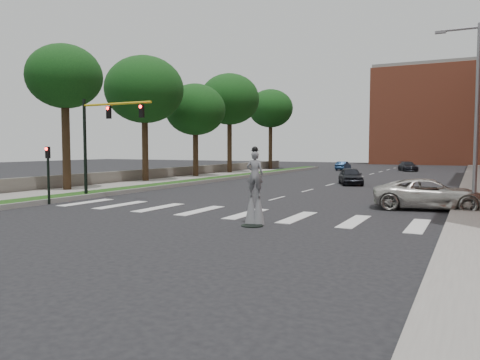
# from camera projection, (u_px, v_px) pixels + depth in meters

# --- Properties ---
(ground_plane) EXTENTS (160.00, 160.00, 0.00)m
(ground_plane) POSITION_uv_depth(u_px,v_px,m) (213.00, 215.00, 22.04)
(ground_plane) COLOR black
(ground_plane) RESTS_ON ground
(grass_median) EXTENTS (2.00, 60.00, 0.25)m
(grass_median) POSITION_uv_depth(u_px,v_px,m) (213.00, 179.00, 45.01)
(grass_median) COLOR #183D11
(grass_median) RESTS_ON ground
(median_curb) EXTENTS (0.20, 60.00, 0.28)m
(median_curb) POSITION_uv_depth(u_px,v_px,m) (223.00, 179.00, 44.54)
(median_curb) COLOR gray
(median_curb) RESTS_ON ground
(sidewalk_left) EXTENTS (4.00, 60.00, 0.18)m
(sidewalk_left) POSITION_uv_depth(u_px,v_px,m) (118.00, 186.00, 37.44)
(sidewalk_left) COLOR gray
(sidewalk_left) RESTS_ON ground
(stone_wall) EXTENTS (0.50, 56.00, 1.10)m
(stone_wall) POSITION_uv_depth(u_px,v_px,m) (177.00, 172.00, 49.23)
(stone_wall) COLOR #5A554D
(stone_wall) RESTS_ON ground
(manhole) EXTENTS (0.90, 0.90, 0.04)m
(manhole) POSITION_uv_depth(u_px,v_px,m) (252.00, 226.00, 18.91)
(manhole) COLOR black
(manhole) RESTS_ON ground
(building_backdrop) EXTENTS (26.00, 14.00, 18.00)m
(building_backdrop) POSITION_uv_depth(u_px,v_px,m) (447.00, 117.00, 88.25)
(building_backdrop) COLOR #BE5A3C
(building_backdrop) RESTS_ON ground
(streetlight) EXTENTS (2.05, 0.20, 9.00)m
(streetlight) POSITION_uv_depth(u_px,v_px,m) (475.00, 111.00, 22.16)
(streetlight) COLOR slate
(streetlight) RESTS_ON ground
(traffic_signal) EXTENTS (5.30, 0.23, 6.20)m
(traffic_signal) POSITION_uv_depth(u_px,v_px,m) (99.00, 132.00, 28.81)
(traffic_signal) COLOR black
(traffic_signal) RESTS_ON ground
(secondary_signal) EXTENTS (0.25, 0.21, 3.23)m
(secondary_signal) POSITION_uv_depth(u_px,v_px,m) (48.00, 170.00, 26.07)
(secondary_signal) COLOR black
(secondary_signal) RESTS_ON ground
(stilt_performer) EXTENTS (0.83, 0.58, 3.23)m
(stilt_performer) POSITION_uv_depth(u_px,v_px,m) (255.00, 192.00, 19.32)
(stilt_performer) COLOR black
(stilt_performer) RESTS_ON ground
(suv_crossing) EXTENTS (5.96, 3.38, 1.57)m
(suv_crossing) POSITION_uv_depth(u_px,v_px,m) (430.00, 194.00, 23.94)
(suv_crossing) COLOR beige
(suv_crossing) RESTS_ON ground
(car_near) EXTENTS (3.20, 4.67, 1.48)m
(car_near) POSITION_uv_depth(u_px,v_px,m) (351.00, 176.00, 39.93)
(car_near) COLOR black
(car_near) RESTS_ON ground
(car_mid) EXTENTS (1.37, 3.74, 1.22)m
(car_mid) POSITION_uv_depth(u_px,v_px,m) (343.00, 166.00, 65.09)
(car_mid) COLOR #152A4A
(car_mid) RESTS_ON ground
(car_far) EXTENTS (3.34, 4.78, 1.28)m
(car_far) POSITION_uv_depth(u_px,v_px,m) (408.00, 166.00, 62.67)
(car_far) COLOR black
(car_far) RESTS_ON ground
(tree_1) EXTENTS (5.28, 5.28, 10.42)m
(tree_1) POSITION_uv_depth(u_px,v_px,m) (64.00, 77.00, 32.87)
(tree_1) COLOR black
(tree_1) RESTS_ON ground
(tree_2) EXTENTS (7.05, 7.05, 11.36)m
(tree_2) POSITION_uv_depth(u_px,v_px,m) (144.00, 90.00, 41.87)
(tree_2) COLOR black
(tree_2) RESTS_ON ground
(tree_3) EXTENTS (6.29, 6.29, 9.79)m
(tree_3) POSITION_uv_depth(u_px,v_px,m) (195.00, 110.00, 48.67)
(tree_3) COLOR black
(tree_3) RESTS_ON ground
(tree_4) EXTENTS (7.18, 7.18, 12.01)m
(tree_4) POSITION_uv_depth(u_px,v_px,m) (229.00, 99.00, 56.03)
(tree_4) COLOR black
(tree_4) RESTS_ON ground
(tree_5) EXTENTS (6.60, 6.60, 11.73)m
(tree_5) POSITION_uv_depth(u_px,v_px,m) (271.00, 109.00, 68.95)
(tree_5) COLOR black
(tree_5) RESTS_ON ground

